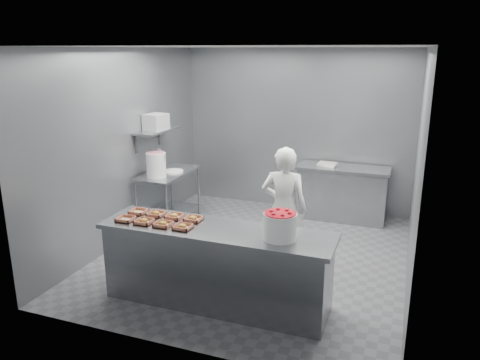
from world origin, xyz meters
name	(u,v)px	position (x,y,z in m)	size (l,w,h in m)	color
floor	(255,255)	(0.00, 0.00, 0.00)	(4.50, 4.50, 0.00)	#4C4C51
ceiling	(257,47)	(0.00, 0.00, 2.80)	(4.50, 4.50, 0.00)	white
wall_back	(296,130)	(0.00, 2.25, 1.40)	(4.00, 0.04, 2.80)	slate
wall_left	(126,147)	(-2.00, 0.00, 1.40)	(0.04, 4.50, 2.80)	slate
wall_right	(417,170)	(2.00, 0.00, 1.40)	(0.04, 4.50, 2.80)	slate
service_counter	(216,266)	(0.00, -1.35, 0.45)	(2.60, 0.70, 0.90)	slate
prep_table	(169,191)	(-1.65, 0.60, 0.59)	(0.60, 1.20, 0.90)	slate
back_counter	(342,193)	(0.90, 1.90, 0.45)	(1.50, 0.60, 0.90)	slate
wall_shelf	(157,131)	(-1.82, 0.60, 1.55)	(0.35, 0.90, 0.03)	slate
tray_0	(126,219)	(-1.05, -1.48, 0.92)	(0.19, 0.18, 0.04)	tan
tray_1	(144,221)	(-0.81, -1.48, 0.92)	(0.19, 0.18, 0.06)	tan
tray_2	(163,224)	(-0.57, -1.48, 0.92)	(0.19, 0.18, 0.06)	tan
tray_3	(183,227)	(-0.33, -1.48, 0.92)	(0.19, 0.18, 0.06)	tan
tray_4	(138,212)	(-1.05, -1.22, 0.92)	(0.19, 0.18, 0.04)	tan
tray_5	(156,214)	(-0.81, -1.22, 0.92)	(0.19, 0.18, 0.06)	tan
tray_6	(174,216)	(-0.57, -1.22, 0.92)	(0.19, 0.18, 0.06)	tan
tray_7	(193,219)	(-0.33, -1.22, 0.92)	(0.19, 0.18, 0.06)	tan
worker	(284,209)	(0.46, -0.22, 0.81)	(0.59, 0.39, 1.62)	silver
strawberry_tub	(280,225)	(0.73, -1.39, 1.05)	(0.34, 0.34, 0.28)	white
glaze_bucket	(156,164)	(-1.68, 0.29, 1.10)	(0.31, 0.29, 0.45)	white
bucket_lid	(173,171)	(-1.57, 0.63, 0.91)	(0.31, 0.31, 0.02)	white
rag	(174,170)	(-1.59, 0.69, 0.91)	(0.14, 0.12, 0.02)	#CCB28C
appliance	(156,122)	(-1.82, 0.59, 1.69)	(0.29, 0.33, 0.25)	gray
paper_stack	(328,164)	(0.64, 1.90, 0.92)	(0.30, 0.22, 0.05)	silver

